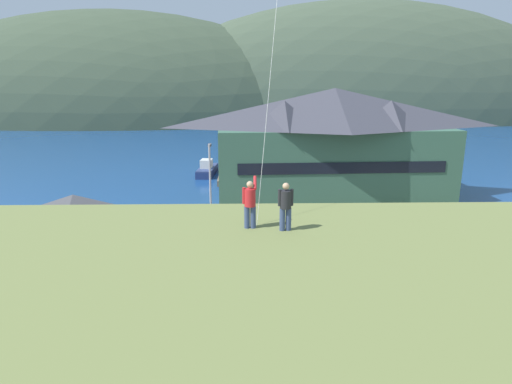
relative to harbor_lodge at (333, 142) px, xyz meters
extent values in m
plane|color=#66604C|center=(-7.51, -21.20, -6.10)|extent=(600.00, 600.00, 0.00)
cube|color=gray|center=(-7.51, -16.20, -6.05)|extent=(40.00, 20.00, 0.10)
cube|color=navy|center=(-7.51, 38.80, -6.08)|extent=(360.00, 84.00, 0.03)
ellipsoid|color=#42513D|center=(-66.44, 99.85, -6.10)|extent=(94.71, 46.96, 61.64)
ellipsoid|color=#3D4C38|center=(-50.45, 95.07, -6.10)|extent=(140.51, 62.08, 65.04)
ellipsoid|color=#42513D|center=(27.31, 94.85, -6.10)|extent=(145.72, 50.70, 71.26)
cube|color=#38604C|center=(0.00, 0.08, -2.31)|extent=(23.98, 9.73, 7.58)
cube|color=black|center=(0.19, -4.32, -1.93)|extent=(20.06, 0.95, 1.10)
pyramid|color=#3D3D47|center=(0.00, 0.08, 3.44)|extent=(25.43, 10.66, 3.92)
pyramid|color=#3D3D47|center=(-5.25, -1.68, 2.87)|extent=(5.00, 5.00, 2.74)
pyramid|color=#3D3D47|center=(5.37, -1.22, 2.87)|extent=(5.00, 5.00, 2.74)
cube|color=#474C56|center=(-20.63, -16.39, -4.40)|extent=(6.96, 5.09, 3.39)
pyramid|color=#47474C|center=(-20.63, -16.39, -1.96)|extent=(7.53, 5.58, 1.48)
cube|color=black|center=(-20.33, -18.51, -4.91)|extent=(1.10, 0.22, 2.38)
cube|color=#70604C|center=(-10.88, 10.65, -5.75)|extent=(3.20, 10.44, 0.70)
cube|color=navy|center=(-14.21, 12.30, -5.65)|extent=(2.56, 6.44, 0.90)
cube|color=navy|center=(-14.21, 12.30, -5.12)|extent=(2.48, 6.24, 0.16)
cube|color=silver|center=(-14.25, 11.83, -4.49)|extent=(1.57, 2.00, 1.10)
cube|color=#A8A399|center=(-7.34, 13.58, -5.65)|extent=(2.80, 7.53, 0.90)
cube|color=#B7B2A8|center=(-7.34, 13.58, -5.12)|extent=(2.71, 7.30, 0.16)
cube|color=silver|center=(-7.31, 13.03, -4.49)|extent=(1.78, 2.31, 1.10)
cube|color=black|center=(-0.37, -20.93, -5.28)|extent=(4.26, 1.96, 0.80)
cube|color=black|center=(-0.22, -20.92, -4.53)|extent=(2.16, 1.68, 0.70)
cube|color=black|center=(-0.22, -20.92, -4.56)|extent=(2.20, 1.71, 0.32)
cylinder|color=black|center=(-1.77, -20.06, -5.68)|extent=(0.65, 0.24, 0.64)
cylinder|color=black|center=(-1.70, -21.89, -5.68)|extent=(0.65, 0.24, 0.64)
cylinder|color=black|center=(0.96, -19.96, -5.68)|extent=(0.65, 0.24, 0.64)
cylinder|color=black|center=(1.03, -21.79, -5.68)|extent=(0.65, 0.24, 0.64)
cube|color=red|center=(-4.47, -15.63, -5.28)|extent=(4.27, 1.96, 0.80)
cube|color=#B11A15|center=(-4.62, -15.64, -4.53)|extent=(2.16, 1.68, 0.70)
cube|color=black|center=(-4.62, -15.64, -4.56)|extent=(2.20, 1.71, 0.32)
cylinder|color=black|center=(-3.07, -16.49, -5.68)|extent=(0.65, 0.24, 0.64)
cylinder|color=black|center=(-3.15, -14.66, -5.68)|extent=(0.65, 0.24, 0.64)
cylinder|color=black|center=(-5.80, -16.60, -5.68)|extent=(0.65, 0.24, 0.64)
cylinder|color=black|center=(-5.87, -14.77, -5.68)|extent=(0.65, 0.24, 0.64)
cube|color=slate|center=(4.81, -20.58, -5.28)|extent=(4.33, 2.13, 0.80)
cube|color=#5B5B5F|center=(4.66, -20.56, -4.53)|extent=(2.22, 1.76, 0.70)
cube|color=black|center=(4.66, -20.56, -4.56)|extent=(2.26, 1.80, 0.32)
cylinder|color=black|center=(6.10, -21.60, -5.68)|extent=(0.66, 0.27, 0.64)
cylinder|color=black|center=(6.24, -19.77, -5.68)|extent=(0.66, 0.27, 0.64)
cylinder|color=black|center=(3.37, -21.38, -5.68)|extent=(0.66, 0.27, 0.64)
cylinder|color=black|center=(3.52, -19.55, -5.68)|extent=(0.66, 0.27, 0.64)
cube|color=navy|center=(-21.84, -21.77, -5.28)|extent=(4.27, 1.98, 0.80)
cube|color=navy|center=(-21.99, -21.78, -4.53)|extent=(2.17, 1.69, 0.70)
cube|color=black|center=(-21.99, -21.78, -4.56)|extent=(2.21, 1.72, 0.32)
cylinder|color=black|center=(-20.44, -22.63, -5.68)|extent=(0.65, 0.25, 0.64)
cylinder|color=black|center=(-20.51, -20.80, -5.68)|extent=(0.65, 0.25, 0.64)
cylinder|color=black|center=(-23.24, -20.91, -5.68)|extent=(0.65, 0.25, 0.64)
cube|color=navy|center=(-9.11, -13.85, -5.28)|extent=(4.27, 1.97, 0.80)
cube|color=navy|center=(-9.26, -13.86, -4.53)|extent=(2.16, 1.68, 0.70)
cube|color=black|center=(-9.26, -13.86, -4.56)|extent=(2.21, 1.72, 0.32)
cylinder|color=black|center=(-7.71, -14.71, -5.68)|extent=(0.65, 0.25, 0.64)
cylinder|color=black|center=(-7.78, -12.88, -5.68)|extent=(0.65, 0.25, 0.64)
cylinder|color=black|center=(-10.44, -14.82, -5.68)|extent=(0.65, 0.25, 0.64)
cylinder|color=black|center=(-10.51, -12.99, -5.68)|extent=(0.65, 0.25, 0.64)
cube|color=red|center=(-11.87, -20.93, -5.28)|extent=(4.24, 1.90, 0.80)
cube|color=#B11A15|center=(-12.02, -20.94, -4.53)|extent=(2.14, 1.65, 0.70)
cube|color=black|center=(-12.02, -20.94, -4.56)|extent=(2.18, 1.68, 0.32)
cylinder|color=black|center=(-10.49, -21.82, -5.68)|extent=(0.64, 0.23, 0.64)
cylinder|color=black|center=(-10.53, -19.98, -5.68)|extent=(0.64, 0.23, 0.64)
cylinder|color=black|center=(-13.22, -21.88, -5.68)|extent=(0.64, 0.23, 0.64)
cylinder|color=black|center=(-13.26, -20.05, -5.68)|extent=(0.64, 0.23, 0.64)
cylinder|color=#ADADB2|center=(-11.92, -10.70, -2.36)|extent=(0.16, 0.16, 7.28)
cube|color=#4C4C51|center=(-11.92, -10.35, 1.18)|extent=(0.24, 0.70, 0.20)
cylinder|color=#384770|center=(-9.02, -29.78, 1.40)|extent=(0.20, 0.20, 0.82)
cylinder|color=#384770|center=(-8.80, -29.79, 1.40)|extent=(0.20, 0.20, 0.82)
cylinder|color=red|center=(-8.91, -29.79, 2.13)|extent=(0.40, 0.40, 0.64)
sphere|color=tan|center=(-8.91, -29.79, 2.61)|extent=(0.24, 0.24, 0.24)
cylinder|color=red|center=(-8.73, -29.61, 2.63)|extent=(0.12, 0.56, 0.43)
cylinder|color=red|center=(-9.13, -29.78, 2.20)|extent=(0.11, 0.11, 0.60)
cylinder|color=#384770|center=(-7.77, -30.08, 1.40)|extent=(0.20, 0.20, 0.82)
cylinder|color=#384770|center=(-7.55, -30.06, 1.40)|extent=(0.20, 0.20, 0.82)
cylinder|color=#232328|center=(-7.66, -30.07, 2.13)|extent=(0.40, 0.40, 0.64)
sphere|color=tan|center=(-7.66, -30.07, 2.61)|extent=(0.24, 0.24, 0.24)
cylinder|color=#232328|center=(-7.88, -30.10, 2.20)|extent=(0.11, 0.11, 0.60)
cylinder|color=#232328|center=(-7.44, -30.05, 2.20)|extent=(0.11, 0.11, 0.60)
cylinder|color=silver|center=(-7.98, -26.88, 7.36)|extent=(1.39, 5.33, 12.75)
camera|label=1|loc=(-9.05, -44.79, 6.20)|focal=30.63mm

